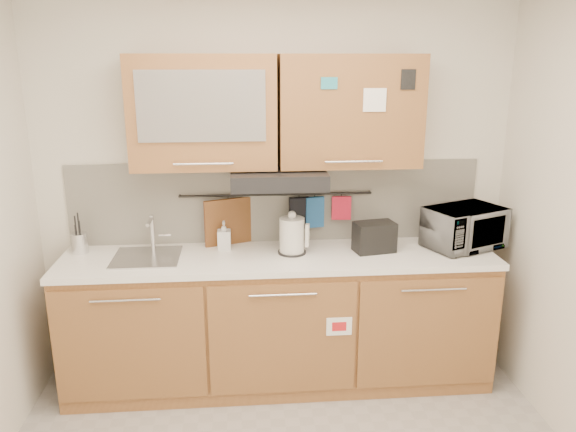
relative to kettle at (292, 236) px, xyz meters
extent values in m
plane|color=silver|center=(-0.09, 0.28, 0.27)|extent=(3.20, 0.00, 3.20)
cube|color=#A5693A|center=(-0.09, -0.02, -0.59)|extent=(2.80, 0.60, 0.88)
cube|color=black|center=(-0.09, -0.02, -0.98)|extent=(2.80, 0.54, 0.10)
cube|color=#905F33|center=(-1.02, -0.33, -0.56)|extent=(0.91, 0.02, 0.74)
cylinder|color=silver|center=(-1.02, -0.35, -0.25)|extent=(0.41, 0.01, 0.01)
cube|color=#905F33|center=(-0.09, -0.33, -0.56)|extent=(0.91, 0.02, 0.74)
cylinder|color=silver|center=(-0.09, -0.35, -0.25)|extent=(0.41, 0.01, 0.01)
cube|color=#905F33|center=(0.85, -0.33, -0.56)|extent=(0.91, 0.02, 0.74)
cylinder|color=silver|center=(0.85, -0.35, -0.25)|extent=(0.41, 0.01, 0.01)
cube|color=white|center=(-0.09, -0.03, -0.13)|extent=(2.82, 0.62, 0.04)
cube|color=silver|center=(-0.09, 0.27, 0.17)|extent=(2.80, 0.02, 0.56)
cube|color=#A5693A|center=(-0.55, 0.11, 0.80)|extent=(0.90, 0.35, 0.70)
cube|color=silver|center=(-0.55, -0.08, 0.85)|extent=(0.76, 0.02, 0.42)
cube|color=#905F33|center=(0.37, 0.11, 0.80)|extent=(0.90, 0.35, 0.70)
cube|color=white|center=(0.49, -0.07, 0.88)|extent=(0.14, 0.00, 0.14)
cube|color=black|center=(-0.09, 0.03, 0.39)|extent=(0.60, 0.46, 0.10)
cube|color=silver|center=(-0.94, -0.02, -0.12)|extent=(0.42, 0.40, 0.03)
cylinder|color=silver|center=(-0.92, 0.14, 0.01)|extent=(0.03, 0.03, 0.24)
cylinder|color=silver|center=(-0.92, 0.06, 0.11)|extent=(0.02, 0.18, 0.02)
cylinder|color=black|center=(-0.09, 0.23, 0.23)|extent=(1.30, 0.02, 0.02)
cylinder|color=silver|center=(-1.39, 0.13, -0.05)|extent=(0.13, 0.13, 0.13)
cylinder|color=black|center=(-1.40, 0.13, 0.01)|extent=(0.01, 0.01, 0.25)
cylinder|color=black|center=(-1.37, 0.11, 0.00)|extent=(0.01, 0.01, 0.22)
cylinder|color=black|center=(-1.39, 0.14, 0.02)|extent=(0.01, 0.01, 0.27)
cylinder|color=black|center=(-1.40, 0.11, -0.02)|extent=(0.01, 0.01, 0.20)
cylinder|color=silver|center=(0.00, 0.00, 0.00)|extent=(0.21, 0.21, 0.24)
sphere|color=silver|center=(0.00, 0.00, 0.15)|extent=(0.05, 0.05, 0.05)
cube|color=silver|center=(0.10, -0.03, 0.02)|extent=(0.03, 0.04, 0.15)
cylinder|color=black|center=(0.00, 0.00, -0.11)|extent=(0.18, 0.18, 0.01)
cube|color=black|center=(0.54, -0.01, -0.02)|extent=(0.29, 0.20, 0.20)
cube|color=black|center=(0.50, -0.02, 0.08)|extent=(0.09, 0.13, 0.01)
cube|color=black|center=(0.59, 0.00, 0.08)|extent=(0.09, 0.13, 0.01)
imported|color=#999999|center=(1.16, 0.02, 0.02)|extent=(0.59, 0.51, 0.27)
imported|color=#999999|center=(-0.45, 0.12, -0.02)|extent=(0.09, 0.09, 0.19)
cube|color=brown|center=(-0.41, 0.22, 0.00)|extent=(0.32, 0.14, 0.42)
cube|color=#1F5392|center=(0.18, 0.22, 0.10)|extent=(0.13, 0.05, 0.21)
cube|color=black|center=(0.07, 0.22, 0.10)|extent=(0.14, 0.06, 0.22)
cube|color=red|center=(0.36, 0.22, 0.12)|extent=(0.13, 0.03, 0.16)
camera|label=1|loc=(-0.32, -3.46, 1.13)|focal=35.00mm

